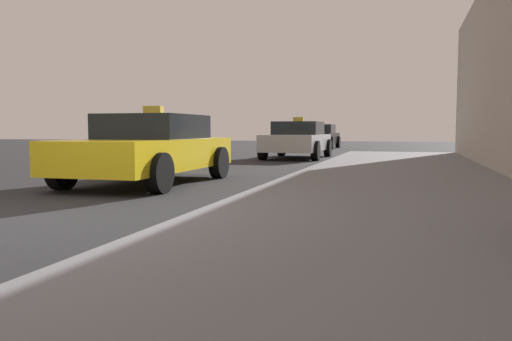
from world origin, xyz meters
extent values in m
cube|color=slate|center=(4.00, 0.00, 0.07)|extent=(4.00, 32.00, 0.15)
cube|color=yellow|center=(-0.44, 4.20, 0.54)|extent=(1.77, 4.14, 0.55)
cube|color=black|center=(-0.44, 4.41, 1.04)|extent=(1.56, 1.86, 0.45)
cube|color=yellow|center=(-0.44, 4.41, 1.35)|extent=(0.36, 0.14, 0.16)
cylinder|color=black|center=(0.45, 2.88, 0.32)|extent=(0.22, 0.64, 0.64)
cylinder|color=black|center=(-1.32, 2.88, 0.32)|extent=(0.22, 0.64, 0.64)
cylinder|color=black|center=(0.45, 5.52, 0.32)|extent=(0.22, 0.64, 0.64)
cylinder|color=black|center=(-1.32, 5.52, 0.32)|extent=(0.22, 0.64, 0.64)
cube|color=#B7B7BF|center=(0.46, 13.27, 0.54)|extent=(1.75, 4.12, 0.55)
cube|color=black|center=(0.46, 13.48, 1.04)|extent=(1.54, 1.86, 0.45)
cube|color=yellow|center=(0.46, 13.48, 1.35)|extent=(0.36, 0.14, 0.16)
cylinder|color=black|center=(1.34, 11.95, 0.32)|extent=(0.22, 0.64, 0.64)
cylinder|color=black|center=(-0.41, 11.95, 0.32)|extent=(0.22, 0.64, 0.64)
cylinder|color=black|center=(1.34, 14.59, 0.32)|extent=(0.22, 0.64, 0.64)
cylinder|color=black|center=(-0.41, 14.59, 0.32)|extent=(0.22, 0.64, 0.64)
cube|color=black|center=(-0.42, 22.77, 0.54)|extent=(1.84, 4.12, 0.55)
cube|color=black|center=(-0.42, 22.98, 1.04)|extent=(1.62, 1.85, 0.45)
cylinder|color=black|center=(0.50, 21.46, 0.32)|extent=(0.22, 0.64, 0.64)
cylinder|color=black|center=(-1.33, 21.46, 0.32)|extent=(0.22, 0.64, 0.64)
cylinder|color=black|center=(0.50, 24.09, 0.32)|extent=(0.22, 0.64, 0.64)
cylinder|color=black|center=(-1.33, 24.09, 0.32)|extent=(0.22, 0.64, 0.64)
camera|label=1|loc=(4.11, -4.32, 0.99)|focal=36.13mm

